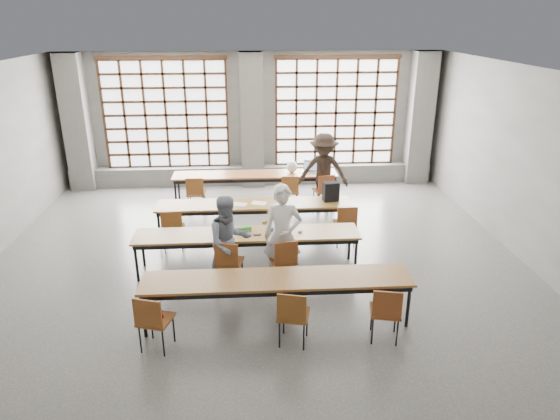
# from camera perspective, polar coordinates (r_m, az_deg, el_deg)

# --- Properties ---
(floor) EXTENTS (11.00, 11.00, 0.00)m
(floor) POSITION_cam_1_polar(r_m,az_deg,el_deg) (8.96, -2.50, -7.63)
(floor) COLOR #51514E
(floor) RESTS_ON ground
(ceiling) EXTENTS (11.00, 11.00, 0.00)m
(ceiling) POSITION_cam_1_polar(r_m,az_deg,el_deg) (7.88, -2.92, 15.21)
(ceiling) COLOR silver
(ceiling) RESTS_ON floor
(wall_back) EXTENTS (10.00, 0.00, 10.00)m
(wall_back) POSITION_cam_1_polar(r_m,az_deg,el_deg) (13.59, -3.24, 10.34)
(wall_back) COLOR #5A5A57
(wall_back) RESTS_ON floor
(wall_right) EXTENTS (0.00, 11.00, 11.00)m
(wall_right) POSITION_cam_1_polar(r_m,az_deg,el_deg) (9.72, 28.30, 3.31)
(wall_right) COLOR #5A5A57
(wall_right) RESTS_ON floor
(column_left) EXTENTS (0.60, 0.55, 3.50)m
(column_left) POSITION_cam_1_polar(r_m,az_deg,el_deg) (14.01, -22.20, 9.15)
(column_left) COLOR #565654
(column_left) RESTS_ON floor
(column_mid) EXTENTS (0.60, 0.55, 3.50)m
(column_mid) POSITION_cam_1_polar(r_m,az_deg,el_deg) (13.31, -3.22, 10.11)
(column_mid) COLOR #565654
(column_mid) RESTS_ON floor
(column_right) EXTENTS (0.60, 0.55, 3.50)m
(column_right) POSITION_cam_1_polar(r_m,az_deg,el_deg) (14.10, 15.69, 10.00)
(column_right) COLOR #565654
(column_right) RESTS_ON floor
(window_left) EXTENTS (3.32, 0.12, 3.00)m
(window_left) POSITION_cam_1_polar(r_m,az_deg,el_deg) (13.65, -12.90, 10.54)
(window_left) COLOR white
(window_left) RESTS_ON wall_back
(window_right) EXTENTS (3.32, 0.12, 3.00)m
(window_right) POSITION_cam_1_polar(r_m,az_deg,el_deg) (13.69, 6.39, 10.97)
(window_right) COLOR white
(window_right) RESTS_ON wall_back
(sill_ledge) EXTENTS (9.80, 0.35, 0.50)m
(sill_ledge) POSITION_cam_1_polar(r_m,az_deg,el_deg) (13.76, -3.10, 4.04)
(sill_ledge) COLOR #565654
(sill_ledge) RESTS_ON floor
(desk_row_a) EXTENTS (4.00, 0.70, 0.73)m
(desk_row_a) POSITION_cam_1_polar(r_m,az_deg,el_deg) (12.25, -2.84, 3.88)
(desk_row_a) COLOR brown
(desk_row_a) RESTS_ON floor
(desk_row_b) EXTENTS (4.00, 0.70, 0.73)m
(desk_row_b) POSITION_cam_1_polar(r_m,az_deg,el_deg) (10.31, -2.98, 0.45)
(desk_row_b) COLOR brown
(desk_row_b) RESTS_ON floor
(desk_row_c) EXTENTS (4.00, 0.70, 0.73)m
(desk_row_c) POSITION_cam_1_polar(r_m,az_deg,el_deg) (8.92, -3.78, -3.03)
(desk_row_c) COLOR brown
(desk_row_c) RESTS_ON floor
(desk_row_d) EXTENTS (4.00, 0.70, 0.73)m
(desk_row_d) POSITION_cam_1_polar(r_m,az_deg,el_deg) (7.45, -0.36, -8.22)
(desk_row_d) COLOR brown
(desk_row_d) RESTS_ON floor
(chair_back_left) EXTENTS (0.43, 0.44, 0.88)m
(chair_back_left) POSITION_cam_1_polar(r_m,az_deg,el_deg) (11.76, -9.62, 2.18)
(chair_back_left) COLOR brown
(chair_back_left) RESTS_ON floor
(chair_back_mid) EXTENTS (0.44, 0.44, 0.88)m
(chair_back_mid) POSITION_cam_1_polar(r_m,az_deg,el_deg) (11.74, 1.13, 2.45)
(chair_back_mid) COLOR brown
(chair_back_mid) RESTS_ON floor
(chair_back_right) EXTENTS (0.50, 0.51, 0.88)m
(chair_back_right) POSITION_cam_1_polar(r_m,az_deg,el_deg) (11.83, 5.10, 2.53)
(chair_back_right) COLOR brown
(chair_back_right) RESTS_ON floor
(chair_mid_left) EXTENTS (0.44, 0.44, 0.88)m
(chair_mid_left) POSITION_cam_1_polar(r_m,az_deg,el_deg) (9.89, -12.19, -1.78)
(chair_mid_left) COLOR brown
(chair_mid_left) RESTS_ON floor
(chair_mid_centre) EXTENTS (0.49, 0.49, 0.88)m
(chair_mid_centre) POSITION_cam_1_polar(r_m,az_deg,el_deg) (9.79, -0.47, -1.51)
(chair_mid_centre) COLOR brown
(chair_mid_centre) RESTS_ON floor
(chair_mid_right) EXTENTS (0.43, 0.43, 0.88)m
(chair_mid_right) POSITION_cam_1_polar(r_m,az_deg,el_deg) (9.96, 7.52, -1.29)
(chair_mid_right) COLOR brown
(chair_mid_right) RESTS_ON floor
(chair_front_left) EXTENTS (0.50, 0.50, 0.88)m
(chair_front_left) POSITION_cam_1_polar(r_m,az_deg,el_deg) (8.42, -5.91, -5.64)
(chair_front_left) COLOR brown
(chair_front_left) RESTS_ON floor
(chair_front_right) EXTENTS (0.50, 0.50, 0.88)m
(chair_front_right) POSITION_cam_1_polar(r_m,az_deg,el_deg) (8.43, 0.48, -5.48)
(chair_front_right) COLOR brown
(chair_front_right) RESTS_ON floor
(chair_near_left) EXTENTS (0.52, 0.53, 0.88)m
(chair_near_left) POSITION_cam_1_polar(r_m,az_deg,el_deg) (7.10, -14.36, -11.82)
(chair_near_left) COLOR brown
(chair_near_left) RESTS_ON floor
(chair_near_mid) EXTENTS (0.51, 0.51, 0.88)m
(chair_near_mid) POSITION_cam_1_polar(r_m,az_deg,el_deg) (6.99, 1.47, -11.61)
(chair_near_mid) COLOR brown
(chair_near_mid) RESTS_ON floor
(chair_near_right) EXTENTS (0.50, 0.50, 0.88)m
(chair_near_right) POSITION_cam_1_polar(r_m,az_deg,el_deg) (7.22, 12.03, -10.99)
(chair_near_right) COLOR brown
(chair_near_right) RESTS_ON floor
(student_male) EXTENTS (0.69, 0.49, 1.78)m
(student_male) POSITION_cam_1_polar(r_m,az_deg,el_deg) (8.39, 0.30, -2.93)
(student_male) COLOR silver
(student_male) RESTS_ON floor
(student_female) EXTENTS (0.95, 0.86, 1.61)m
(student_female) POSITION_cam_1_polar(r_m,az_deg,el_deg) (8.41, -5.83, -3.61)
(student_female) COLOR #19294B
(student_female) RESTS_ON floor
(student_back) EXTENTS (1.29, 0.91, 1.82)m
(student_back) POSITION_cam_1_polar(r_m,az_deg,el_deg) (11.84, 4.98, 4.42)
(student_back) COLOR black
(student_back) RESTS_ON floor
(laptop_front) EXTENTS (0.37, 0.31, 0.26)m
(laptop_front) POSITION_cam_1_polar(r_m,az_deg,el_deg) (8.98, -0.28, -1.92)
(laptop_front) COLOR #ADADB2
(laptop_front) RESTS_ON desk_row_c
(laptop_back) EXTENTS (0.43, 0.39, 0.26)m
(laptop_back) POSITION_cam_1_polar(r_m,az_deg,el_deg) (12.41, 3.48, 4.71)
(laptop_back) COLOR silver
(laptop_back) RESTS_ON desk_row_a
(mouse) EXTENTS (0.10, 0.07, 0.04)m
(mouse) POSITION_cam_1_polar(r_m,az_deg,el_deg) (8.91, 2.33, -2.43)
(mouse) COLOR white
(mouse) RESTS_ON desk_row_c
(green_box) EXTENTS (0.26, 0.15, 0.09)m
(green_box) POSITION_cam_1_polar(r_m,az_deg,el_deg) (8.95, -4.12, -2.19)
(green_box) COLOR #2F892C
(green_box) RESTS_ON desk_row_c
(phone) EXTENTS (0.14, 0.09, 0.01)m
(phone) POSITION_cam_1_polar(r_m,az_deg,el_deg) (8.80, -2.62, -2.84)
(phone) COLOR black
(phone) RESTS_ON desk_row_c
(paper_sheet_b) EXTENTS (0.34, 0.27, 0.00)m
(paper_sheet_b) POSITION_cam_1_polar(r_m,az_deg,el_deg) (10.24, -4.66, 0.65)
(paper_sheet_b) COLOR silver
(paper_sheet_b) RESTS_ON desk_row_b
(paper_sheet_c) EXTENTS (0.35, 0.29, 0.00)m
(paper_sheet_c) POSITION_cam_1_polar(r_m,az_deg,el_deg) (10.29, -2.43, 0.81)
(paper_sheet_c) COLOR white
(paper_sheet_c) RESTS_ON desk_row_b
(backpack) EXTENTS (0.35, 0.25, 0.40)m
(backpack) POSITION_cam_1_polar(r_m,az_deg,el_deg) (10.41, 5.83, 2.12)
(backpack) COLOR black
(backpack) RESTS_ON desk_row_b
(plastic_bag) EXTENTS (0.32, 0.28, 0.29)m
(plastic_bag) POSITION_cam_1_polar(r_m,az_deg,el_deg) (12.29, 1.36, 4.97)
(plastic_bag) COLOR silver
(plastic_bag) RESTS_ON desk_row_a
(red_pouch) EXTENTS (0.22, 0.15, 0.06)m
(red_pouch) POSITION_cam_1_polar(r_m,az_deg,el_deg) (7.18, -14.05, -11.74)
(red_pouch) COLOR maroon
(red_pouch) RESTS_ON chair_near_left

